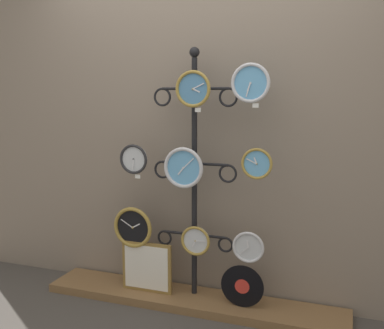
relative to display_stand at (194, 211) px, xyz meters
The scene contains 17 objects.
ground_plane 0.79m from the display_stand, 90.00° to the right, with size 12.00×12.00×0.00m, color #47423D.
shop_wall 0.74m from the display_stand, 90.00° to the left, with size 4.40×0.04×2.80m.
low_shelf 0.65m from the display_stand, 90.00° to the right, with size 2.20×0.36×0.06m.
display_stand is the anchor object (origin of this frame).
clock_top_center 0.87m from the display_stand, 74.88° to the right, with size 0.24×0.04×0.24m.
clock_top_right 0.99m from the display_stand, 11.37° to the right, with size 0.25×0.04×0.25m.
clock_middle_left 0.57m from the display_stand, 169.28° to the right, with size 0.22×0.04×0.22m.
clock_middle_center 0.35m from the display_stand, 109.25° to the right, with size 0.28×0.04×0.28m.
clock_middle_right 0.61m from the display_stand, 12.43° to the right, with size 0.21×0.04×0.21m.
clock_bottom_left 0.47m from the display_stand, 167.91° to the right, with size 0.31×0.04×0.31m.
clock_bottom_center 0.21m from the display_stand, 64.90° to the right, with size 0.21×0.04×0.21m.
clock_bottom_right 0.47m from the display_stand, 14.07° to the right, with size 0.22×0.04×0.22m.
vinyl_record 0.61m from the display_stand, 14.57° to the right, with size 0.30×0.01×0.30m.
picture_frame 0.56m from the display_stand, 165.03° to the right, with size 0.39×0.02×0.37m.
price_tag_upper 0.73m from the display_stand, 60.48° to the right, with size 0.04×0.00×0.03m.
price_tag_mid 0.88m from the display_stand, 10.70° to the right, with size 0.04×0.00×0.03m.
price_tag_lower 0.48m from the display_stand, 168.16° to the right, with size 0.04×0.00×0.03m.
Camera 1 is at (1.03, -2.52, 1.51)m, focal length 42.00 mm.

